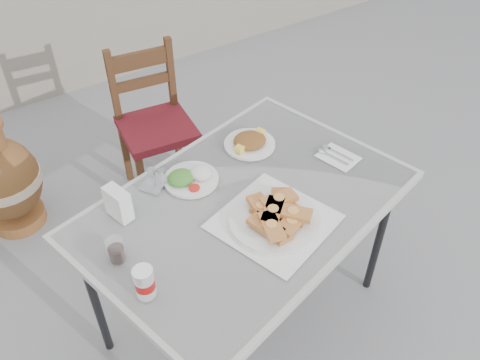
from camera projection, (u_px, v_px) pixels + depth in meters
ground at (270, 293)px, 2.54m from camera, size 80.00×80.00×0.00m
cafe_table at (246, 211)px, 1.98m from camera, size 1.41×1.12×0.76m
pide_plate at (274, 215)px, 1.84m from camera, size 0.48×0.48×0.08m
salad_rice_plate at (190, 177)px, 2.01m from camera, size 0.22×0.22×0.05m
salad_chopped_plate at (250, 142)px, 2.19m from camera, size 0.22×0.22×0.05m
soda_can at (145, 282)px, 1.58m from camera, size 0.07×0.07×0.12m
cola_glass at (116, 251)px, 1.70m from camera, size 0.06×0.06×0.09m
napkin_holder at (118, 203)px, 1.84m from camera, size 0.08×0.11×0.13m
condiment_caddy at (155, 180)px, 1.99m from camera, size 0.14×0.13×0.08m
cutlery_napkin at (336, 156)px, 2.14m from camera, size 0.16×0.19×0.01m
chair at (154, 123)px, 2.85m from camera, size 0.43×0.43×0.88m
terracotta_urn at (4, 180)px, 2.70m from camera, size 0.39×0.39×0.68m
back_wall at (71, 6)px, 3.69m from camera, size 6.00×0.25×1.20m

